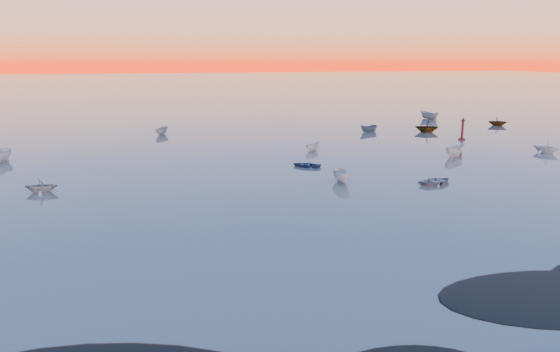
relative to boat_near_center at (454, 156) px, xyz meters
name	(u,v)px	position (x,y,z in m)	size (l,w,h in m)	color
ground	(209,114)	(-23.78, 59.76, 0.00)	(600.00, 600.00, 0.00)	#655A54
mud_lobes	(492,337)	(-23.78, -41.24, 0.01)	(140.00, 6.00, 0.07)	black
moored_fleet	(252,148)	(-23.78, 12.76, 0.00)	(124.00, 58.00, 1.20)	white
boat_near_center	(454,156)	(0.00, 0.00, 0.00)	(4.21, 1.78, 1.46)	white
boat_near_right	(546,153)	(13.04, -0.84, 0.00)	(3.47, 1.56, 1.22)	white
channel_marker	(462,131)	(8.73, 11.98, 1.40)	(1.00, 1.00, 3.54)	#430E0F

